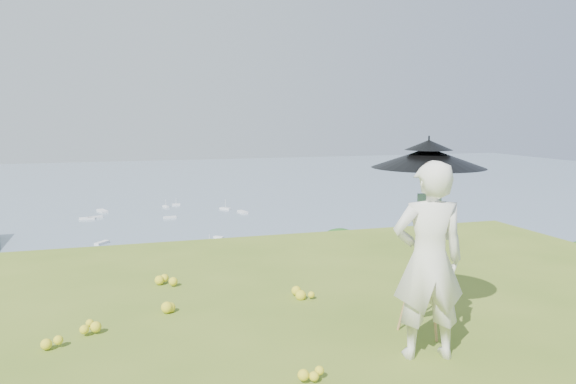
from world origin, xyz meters
name	(u,v)px	position (x,y,z in m)	size (l,w,h in m)	color
bay_water	(119,202)	(0.00, 240.00, -34.00)	(700.00, 700.00, 0.00)	slate
slope_trees	(137,368)	(0.00, 35.00, -15.00)	(110.00, 50.00, 6.00)	#195319
harbor_town	(129,344)	(0.00, 75.00, -29.50)	(110.00, 22.00, 5.00)	silver
moored_boats	(76,245)	(-12.50, 161.00, -33.65)	(140.00, 140.00, 0.70)	white
painter	(429,261)	(1.91, 1.32, 0.93)	(0.68, 0.45, 1.86)	white
field_easel	(425,263)	(2.20, 1.86, 0.74)	(0.56, 0.56, 1.49)	#98613F
sun_umbrella	(428,177)	(2.21, 1.89, 1.64)	(1.15, 1.15, 0.84)	black
painter_cap	(432,166)	(1.91, 1.32, 1.81)	(0.18, 0.21, 0.10)	#C0696E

